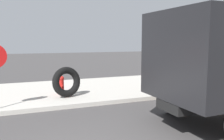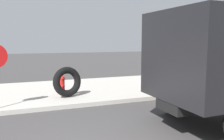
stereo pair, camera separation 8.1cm
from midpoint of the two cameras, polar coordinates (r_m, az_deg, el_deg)
The scene contains 3 objects.
sidewalk_curb at distance 10.42m, azimuth -15.63°, elevation -5.28°, with size 36.00×5.00×0.15m, color #BCB7AD.
fire_hydrant at distance 9.58m, azimuth -11.70°, elevation -3.41°, with size 0.22×0.51×0.73m.
loose_tire at distance 9.02m, azimuth -10.52°, elevation -2.82°, with size 1.13×1.13×0.26m, color black.
Camera 2 is at (-0.84, -3.66, 2.27)m, focal length 37.81 mm.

